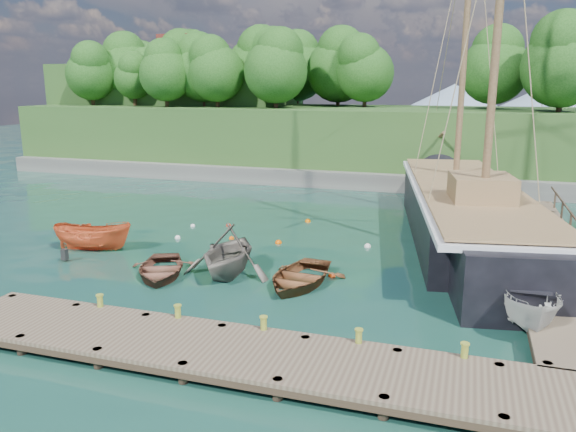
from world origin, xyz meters
name	(u,v)px	position (x,y,z in m)	size (l,w,h in m)	color
ground	(261,286)	(0.00, 0.00, 0.00)	(160.00, 160.00, 0.00)	#153831
dock_near	(247,354)	(2.00, -6.50, 0.43)	(20.00, 3.20, 1.10)	brown
dock_east	(547,253)	(11.50, 7.00, 0.43)	(3.20, 24.00, 1.10)	brown
bollard_0	(102,323)	(-4.00, -5.10, 0.00)	(0.26, 0.26, 0.45)	olive
bollard_1	(179,334)	(-1.00, -5.10, 0.00)	(0.26, 0.26, 0.45)	olive
bollard_2	(264,347)	(2.00, -5.10, 0.00)	(0.26, 0.26, 0.45)	olive
bollard_3	(358,361)	(5.00, -5.10, 0.00)	(0.26, 0.26, 0.45)	olive
bollard_4	(463,377)	(8.00, -5.10, 0.00)	(0.26, 0.26, 0.45)	olive
rowboat_0	(161,275)	(-4.61, -0.11, 0.00)	(2.87, 4.02, 0.83)	brown
rowboat_1	(228,274)	(-1.88, 0.94, 0.00)	(3.87, 4.48, 2.36)	#615B51
rowboat_2	(299,284)	(1.41, 0.68, 0.00)	(3.15, 4.41, 0.91)	brown
motorboat_orange	(94,250)	(-9.75, 2.24, 0.00)	(1.53, 4.07, 1.57)	#DB592A
cabin_boat_white	(525,325)	(10.00, -0.73, 0.00)	(1.79, 4.75, 1.84)	beige
schooner	(466,217)	(7.80, 10.06, 1.22)	(9.01, 29.36, 21.96)	black
mooring_buoy_0	(178,238)	(-6.82, 5.43, 0.00)	(0.31, 0.31, 0.31)	silver
mooring_buoy_1	(232,239)	(-4.02, 6.21, 0.00)	(0.28, 0.28, 0.28)	#F55405
mooring_buoy_2	(278,243)	(-1.37, 6.21, 0.00)	(0.34, 0.34, 0.34)	#FB5C00
mooring_buoy_3	(368,247)	(3.16, 6.94, 0.00)	(0.34, 0.34, 0.34)	silver
mooring_buoy_4	(228,226)	(-5.32, 8.74, 0.00)	(0.30, 0.30, 0.30)	red
mooring_buoy_5	(308,222)	(-1.19, 11.15, 0.00)	(0.34, 0.34, 0.34)	#FA7200
mooring_buoy_6	(193,227)	(-7.25, 8.00, 0.00)	(0.28, 0.28, 0.28)	silver
mooring_buoy_7	(332,277)	(2.49, 2.01, 0.00)	(0.32, 0.32, 0.32)	#D93E0C
headland	(250,110)	(-12.88, 31.36, 5.54)	(51.00, 19.31, 12.90)	#474744
distant_ridge	(448,109)	(4.30, 70.00, 4.35)	(117.00, 40.00, 10.00)	#728CA5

